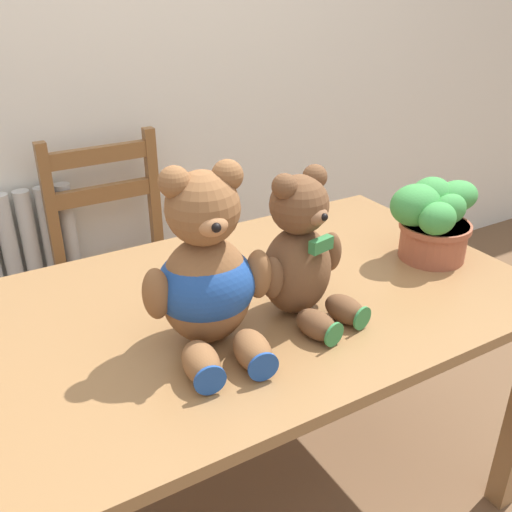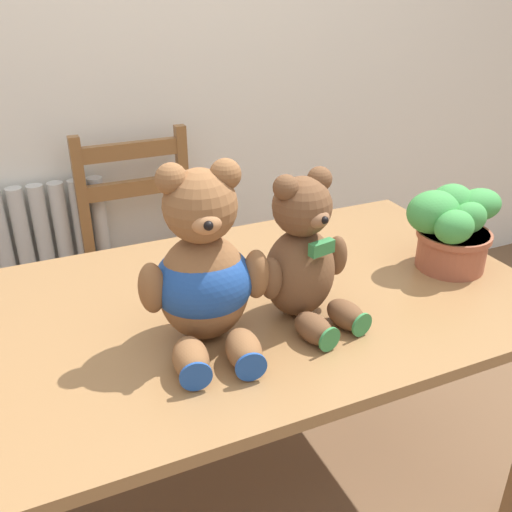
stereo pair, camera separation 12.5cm
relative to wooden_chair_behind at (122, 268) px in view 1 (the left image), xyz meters
name	(u,v)px [view 1 (the left image)]	position (x,y,z in m)	size (l,w,h in m)	color
wall_back	(94,22)	(0.07, 0.25, 0.84)	(8.00, 0.04, 2.60)	silver
dining_table	(247,330)	(0.07, -0.83, 0.18)	(1.44, 0.86, 0.73)	olive
wooden_chair_behind	(122,268)	(0.00, 0.00, 0.00)	(0.43, 0.40, 0.94)	brown
teddy_bear_left	(207,276)	(-0.08, -0.94, 0.43)	(0.29, 0.31, 0.41)	brown
teddy_bear_right	(301,255)	(0.15, -0.94, 0.42)	(0.25, 0.27, 0.35)	brown
potted_plant	(433,217)	(0.64, -0.88, 0.39)	(0.27, 0.20, 0.22)	#9E5138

